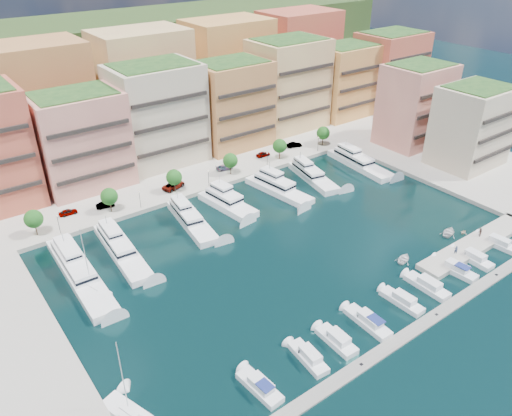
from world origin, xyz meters
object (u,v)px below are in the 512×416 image
(yacht_1, at_px, (120,248))
(cruiser_8, at_px, (473,258))
(car_2, at_px, (174,185))
(car_5, at_px, (294,145))
(tree_5, at_px, (323,133))
(tender_2, at_px, (449,232))
(yacht_4, at_px, (277,188))
(cruiser_9, at_px, (498,244))
(yacht_2, at_px, (190,218))
(cruiser_7, at_px, (455,269))
(lamppost_1, at_px, (140,196))
(car_1, at_px, (105,205))
(person_0, at_px, (456,250))
(tree_1, at_px, (109,197))
(cruiser_5, at_px, (402,301))
(car_0, at_px, (68,212))
(cruiser_1, at_px, (260,387))
(cruiser_6, at_px, (427,286))
(lamppost_3, at_px, (267,157))
(cruiser_3, at_px, (337,341))
(yacht_3, at_px, (226,202))
(cruiser_4, at_px, (368,322))
(tender_3, at_px, (464,232))
(car_4, at_px, (263,154))
(person_1, at_px, (480,232))
(yacht_6, at_px, (357,162))
(tree_4, at_px, (280,146))
(tree_3, at_px, (230,161))
(tree_2, at_px, (174,177))
(sailboat_0, at_px, (130,414))
(yacht_5, at_px, (311,175))
(car_3, at_px, (224,167))
(cruiser_2, at_px, (309,358))
(sailboat_2, at_px, (92,290))
(tender_0, at_px, (404,259))
(lamppost_2, at_px, (208,175))
(yacht_0, at_px, (78,270))

(yacht_1, xyz_separation_m, cruiser_8, (53.33, -43.09, -0.54))
(car_2, height_order, car_5, car_2)
(tree_5, bearing_deg, tender_2, -101.98)
(yacht_4, distance_m, cruiser_9, 49.51)
(yacht_2, distance_m, cruiser_7, 54.24)
(cruiser_8, relative_size, car_5, 1.82)
(lamppost_1, relative_size, car_1, 1.04)
(person_0, bearing_deg, tree_1, 0.31)
(cruiser_7, bearing_deg, cruiser_5, 179.90)
(cruiser_9, distance_m, car_0, 90.54)
(lamppost_1, distance_m, yacht_1, 16.65)
(yacht_4, relative_size, cruiser_8, 2.44)
(cruiser_1, height_order, cruiser_6, cruiser_1)
(yacht_4, height_order, car_5, yacht_4)
(lamppost_3, distance_m, cruiser_5, 57.64)
(cruiser_3, bearing_deg, yacht_3, 77.42)
(cruiser_4, height_order, cruiser_5, cruiser_4)
(cruiser_7, xyz_separation_m, tender_3, (13.09, 6.77, -0.13))
(tree_1, height_order, cruiser_7, tree_1)
(car_4, bearing_deg, tender_2, -169.28)
(person_1, bearing_deg, yacht_6, -138.09)
(tree_4, distance_m, tree_5, 16.00)
(yacht_3, height_order, cruiser_4, yacht_3)
(yacht_1, bearing_deg, cruiser_8, -38.94)
(cruiser_3, bearing_deg, tender_3, 8.76)
(tree_3, distance_m, tree_5, 32.00)
(tree_2, height_order, car_5, tree_2)
(yacht_4, height_order, sailboat_0, sailboat_0)
(tree_5, height_order, yacht_4, tree_5)
(tender_2, bearing_deg, cruiser_3, 82.35)
(yacht_5, height_order, car_0, yacht_5)
(car_3, bearing_deg, tree_5, -91.24)
(cruiser_2, relative_size, car_4, 1.86)
(tree_5, height_order, sailboat_2, sailboat_2)
(cruiser_8, height_order, car_4, car_4)
(cruiser_9, bearing_deg, tree_5, 83.61)
(person_0, xyz_separation_m, person_1, (9.38, 0.79, 0.05))
(cruiser_2, distance_m, car_5, 79.53)
(tree_3, bearing_deg, tree_2, 180.00)
(tender_0, height_order, person_1, person_1)
(car_1, relative_size, car_5, 0.92)
(yacht_6, distance_m, tender_2, 36.59)
(tree_3, relative_size, cruiser_5, 0.70)
(tree_4, relative_size, cruiser_3, 0.77)
(lamppost_2, bearing_deg, person_0, -66.64)
(yacht_6, bearing_deg, tender_0, -124.96)
(yacht_0, bearing_deg, tree_3, 20.60)
(yacht_2, bearing_deg, yacht_5, 0.77)
(yacht_6, distance_m, cruiser_3, 67.13)
(cruiser_1, distance_m, cruiser_7, 45.53)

